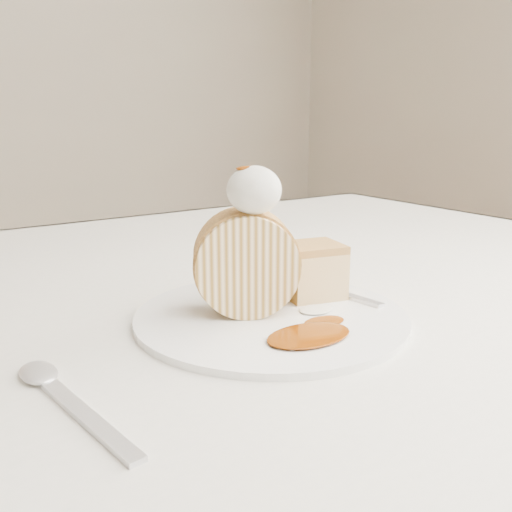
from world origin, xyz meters
TOP-DOWN VIEW (x-y plane):
  - table at (0.00, 0.20)m, footprint 1.40×0.90m
  - plate at (0.04, 0.06)m, footprint 0.30×0.30m
  - roulade_slice at (0.03, 0.08)m, footprint 0.11×0.09m
  - cake_chunk at (0.11, 0.08)m, footprint 0.07×0.06m
  - whipped_cream at (0.03, 0.07)m, footprint 0.05×0.05m
  - caramel_drizzle at (0.03, 0.07)m, footprint 0.02×0.02m
  - caramel_pool at (0.03, -0.00)m, footprint 0.09×0.07m
  - fork at (0.13, 0.07)m, footprint 0.04×0.15m
  - spoon at (-0.16, -0.02)m, footprint 0.04×0.15m

SIDE VIEW (x-z plane):
  - table at x=0.00m, z-range 0.29..1.04m
  - spoon at x=-0.16m, z-range 0.75..0.75m
  - plate at x=0.04m, z-range 0.75..0.76m
  - fork at x=0.13m, z-range 0.76..0.76m
  - caramel_pool at x=0.03m, z-range 0.76..0.76m
  - cake_chunk at x=0.11m, z-range 0.76..0.80m
  - roulade_slice at x=0.03m, z-range 0.76..0.85m
  - whipped_cream at x=0.03m, z-range 0.85..0.89m
  - caramel_drizzle at x=0.03m, z-range 0.89..0.90m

